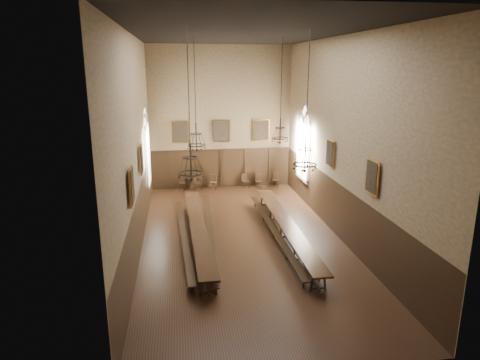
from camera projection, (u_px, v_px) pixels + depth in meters
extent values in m
cube|color=black|center=(242.00, 240.00, 19.61)|extent=(9.00, 18.00, 0.02)
cube|color=black|center=(242.00, 33.00, 17.28)|extent=(9.00, 18.00, 0.02)
cube|color=#93795A|center=(221.00, 118.00, 27.05)|extent=(9.00, 0.02, 9.00)
cube|color=#93795A|center=(301.00, 210.00, 9.83)|extent=(9.00, 0.02, 9.00)
cube|color=#93795A|center=(135.00, 145.00, 17.81)|extent=(0.02, 18.00, 9.00)
cube|color=#93795A|center=(342.00, 140.00, 19.08)|extent=(0.02, 18.00, 9.00)
cube|color=black|center=(198.00, 226.00, 19.14)|extent=(0.94, 10.56, 0.07)
cube|color=black|center=(286.00, 223.00, 19.43)|extent=(0.85, 10.56, 0.07)
cube|color=black|center=(184.00, 235.00, 19.11)|extent=(0.69, 9.63, 0.05)
cube|color=black|center=(209.00, 230.00, 19.53)|extent=(0.79, 10.78, 0.05)
cube|color=black|center=(274.00, 229.00, 19.66)|extent=(0.36, 10.14, 0.05)
cube|color=black|center=(295.00, 227.00, 19.99)|extent=(0.93, 9.71, 0.05)
cube|color=black|center=(182.00, 183.00, 27.34)|extent=(0.48, 0.48, 0.05)
cube|color=black|center=(182.00, 179.00, 27.44)|extent=(0.41, 0.12, 0.49)
cube|color=black|center=(198.00, 183.00, 27.40)|extent=(0.51, 0.51, 0.05)
cube|color=black|center=(198.00, 178.00, 27.50)|extent=(0.42, 0.14, 0.50)
cube|color=black|center=(213.00, 183.00, 27.56)|extent=(0.49, 0.49, 0.05)
cube|color=black|center=(213.00, 178.00, 27.67)|extent=(0.40, 0.14, 0.48)
cube|color=black|center=(245.00, 181.00, 27.86)|extent=(0.50, 0.50, 0.05)
cube|color=black|center=(245.00, 177.00, 27.96)|extent=(0.40, 0.14, 0.48)
cube|color=black|center=(259.00, 181.00, 27.94)|extent=(0.39, 0.39, 0.05)
cube|color=black|center=(258.00, 177.00, 28.04)|extent=(0.39, 0.04, 0.46)
cube|color=black|center=(275.00, 180.00, 28.13)|extent=(0.51, 0.51, 0.05)
cube|color=black|center=(275.00, 176.00, 28.24)|extent=(0.39, 0.17, 0.48)
cylinder|color=black|center=(195.00, 81.00, 20.01)|extent=(0.03, 0.03, 3.95)
torus|color=black|center=(197.00, 145.00, 20.79)|extent=(0.87, 0.87, 0.05)
torus|color=black|center=(196.00, 134.00, 20.65)|extent=(0.55, 0.55, 0.04)
cylinder|color=black|center=(196.00, 136.00, 20.68)|extent=(0.06, 0.06, 1.23)
cylinder|color=black|center=(282.00, 78.00, 20.17)|extent=(0.03, 0.03, 3.74)
torus|color=black|center=(280.00, 138.00, 20.90)|extent=(0.79, 0.79, 0.05)
torus|color=black|center=(280.00, 128.00, 20.77)|extent=(0.50, 0.50, 0.04)
cylinder|color=black|center=(280.00, 130.00, 20.79)|extent=(0.06, 0.06, 1.12)
cylinder|color=black|center=(188.00, 87.00, 15.24)|extent=(0.03, 0.03, 4.05)
torus|color=black|center=(191.00, 173.00, 16.06)|extent=(0.93, 0.93, 0.05)
torus|color=black|center=(191.00, 158.00, 15.90)|extent=(0.59, 0.59, 0.04)
cylinder|color=black|center=(191.00, 160.00, 15.93)|extent=(0.07, 0.07, 1.32)
cylinder|color=black|center=(308.00, 84.00, 15.55)|extent=(0.03, 0.03, 3.83)
torus|color=black|center=(305.00, 165.00, 16.33)|extent=(0.90, 0.90, 0.05)
torus|color=black|center=(305.00, 150.00, 16.18)|extent=(0.57, 0.57, 0.04)
cylinder|color=black|center=(305.00, 152.00, 16.21)|extent=(0.06, 0.06, 1.27)
cube|color=#B5782B|center=(180.00, 132.00, 26.77)|extent=(1.10, 0.12, 1.40)
cube|color=black|center=(180.00, 132.00, 26.77)|extent=(0.98, 0.02, 1.28)
cube|color=#B5782B|center=(221.00, 131.00, 27.14)|extent=(1.10, 0.12, 1.40)
cube|color=black|center=(221.00, 131.00, 27.14)|extent=(0.98, 0.02, 1.28)
cube|color=#B5782B|center=(261.00, 130.00, 27.50)|extent=(1.10, 0.12, 1.40)
cube|color=black|center=(261.00, 130.00, 27.50)|extent=(0.98, 0.02, 1.28)
cube|color=#B5782B|center=(141.00, 159.00, 18.99)|extent=(0.12, 1.00, 1.30)
cube|color=black|center=(141.00, 159.00, 18.99)|extent=(0.02, 0.88, 1.18)
cube|color=#B5782B|center=(131.00, 186.00, 14.69)|extent=(0.12, 1.00, 1.30)
cube|color=black|center=(131.00, 186.00, 14.69)|extent=(0.02, 0.88, 1.18)
cube|color=#B5782B|center=(330.00, 153.00, 20.22)|extent=(0.12, 1.00, 1.30)
cube|color=black|center=(330.00, 153.00, 20.22)|extent=(0.02, 0.88, 1.18)
cube|color=#B5782B|center=(372.00, 177.00, 15.92)|extent=(0.12, 1.00, 1.30)
cube|color=black|center=(372.00, 177.00, 15.92)|extent=(0.02, 0.88, 1.18)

